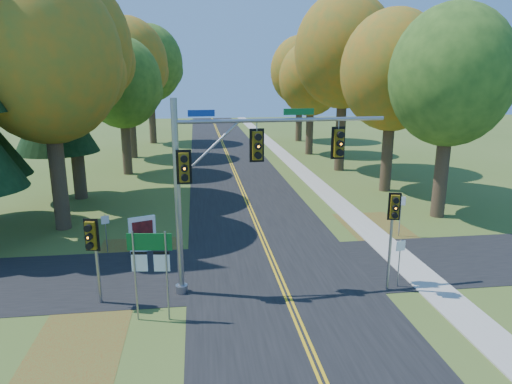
{
  "coord_description": "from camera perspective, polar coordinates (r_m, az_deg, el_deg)",
  "views": [
    {
      "loc": [
        -3.42,
        -17.06,
        8.59
      ],
      "look_at": [
        -0.66,
        3.86,
        3.2
      ],
      "focal_mm": 32.0,
      "sensor_mm": 36.0,
      "label": 1
    }
  ],
  "objects": [
    {
      "name": "ground",
      "position": [
        19.41,
        3.5,
        -11.97
      ],
      "size": [
        160.0,
        160.0,
        0.0
      ],
      "primitive_type": "plane",
      "color": "#435B20",
      "rests_on": "ground"
    },
    {
      "name": "road_main",
      "position": [
        19.4,
        3.5,
        -11.95
      ],
      "size": [
        8.0,
        160.0,
        0.02
      ],
      "primitive_type": "cube",
      "color": "black",
      "rests_on": "ground"
    },
    {
      "name": "road_cross",
      "position": [
        21.18,
        2.46,
        -9.59
      ],
      "size": [
        60.0,
        6.0,
        0.02
      ],
      "primitive_type": "cube",
      "color": "black",
      "rests_on": "ground"
    },
    {
      "name": "centerline_left",
      "position": [
        19.38,
        3.21,
        -11.93
      ],
      "size": [
        0.1,
        160.0,
        0.01
      ],
      "primitive_type": "cube",
      "color": "gold",
      "rests_on": "road_main"
    },
    {
      "name": "centerline_right",
      "position": [
        19.41,
        3.8,
        -11.89
      ],
      "size": [
        0.1,
        160.0,
        0.01
      ],
      "primitive_type": "cube",
      "color": "gold",
      "rests_on": "road_main"
    },
    {
      "name": "sidewalk_east",
      "position": [
        21.38,
        20.32,
        -10.23
      ],
      "size": [
        1.6,
        160.0,
        0.06
      ],
      "primitive_type": "cube",
      "color": "#9E998E",
      "rests_on": "ground"
    },
    {
      "name": "leaf_patch_w_near",
      "position": [
        22.95,
        -14.81,
        -8.14
      ],
      "size": [
        4.0,
        6.0,
        0.0
      ],
      "primitive_type": "cube",
      "color": "brown",
      "rests_on": "ground"
    },
    {
      "name": "leaf_patch_e",
      "position": [
        26.65,
        15.55,
        -5.02
      ],
      "size": [
        3.5,
        8.0,
        0.0
      ],
      "primitive_type": "cube",
      "color": "brown",
      "rests_on": "ground"
    },
    {
      "name": "leaf_patch_w_far",
      "position": [
        16.97,
        -21.27,
        -17.13
      ],
      "size": [
        3.0,
        5.0,
        0.0
      ],
      "primitive_type": "cube",
      "color": "brown",
      "rests_on": "ground"
    },
    {
      "name": "tree_w_a",
      "position": [
        27.56,
        -24.63,
        14.94
      ],
      "size": [
        8.0,
        8.0,
        14.15
      ],
      "color": "#38281C",
      "rests_on": "ground"
    },
    {
      "name": "tree_e_a",
      "position": [
        29.87,
        23.24,
        13.09
      ],
      "size": [
        7.2,
        7.2,
        12.73
      ],
      "color": "#38281C",
      "rests_on": "ground"
    },
    {
      "name": "tree_w_b",
      "position": [
        34.42,
        -22.4,
        16.25
      ],
      "size": [
        8.6,
        8.6,
        15.38
      ],
      "color": "#38281C",
      "rests_on": "ground"
    },
    {
      "name": "tree_e_b",
      "position": [
        35.67,
        16.81,
        14.23
      ],
      "size": [
        7.6,
        7.6,
        13.33
      ],
      "color": "#38281C",
      "rests_on": "ground"
    },
    {
      "name": "tree_w_c",
      "position": [
        41.99,
        -16.31,
        12.88
      ],
      "size": [
        6.8,
        6.8,
        11.91
      ],
      "color": "#38281C",
      "rests_on": "ground"
    },
    {
      "name": "tree_e_c",
      "position": [
        42.92,
        11.03,
        16.83
      ],
      "size": [
        8.8,
        8.8,
        15.79
      ],
      "color": "#38281C",
      "rests_on": "ground"
    },
    {
      "name": "tree_w_d",
      "position": [
        50.71,
        -15.67,
        15.15
      ],
      "size": [
        8.2,
        8.2,
        14.56
      ],
      "color": "#38281C",
      "rests_on": "ground"
    },
    {
      "name": "tree_e_d",
      "position": [
        51.52,
        6.94,
        13.83
      ],
      "size": [
        7.0,
        7.0,
        12.32
      ],
      "color": "#38281C",
      "rests_on": "ground"
    },
    {
      "name": "tree_w_e",
      "position": [
        61.42,
        -13.13,
        15.34
      ],
      "size": [
        8.4,
        8.4,
        14.97
      ],
      "color": "#38281C",
      "rests_on": "ground"
    },
    {
      "name": "tree_e_e",
      "position": [
        62.22,
        5.58,
        14.81
      ],
      "size": [
        7.8,
        7.8,
        13.74
      ],
      "color": "#38281C",
      "rests_on": "ground"
    },
    {
      "name": "pine_c",
      "position": [
        34.44,
        -24.54,
        14.92
      ],
      "size": [
        5.6,
        5.6,
        20.56
      ],
      "color": "#38281C",
      "rests_on": "ground"
    },
    {
      "name": "traffic_mast",
      "position": [
        17.78,
        -3.04,
        2.74
      ],
      "size": [
        8.6,
        1.17,
        7.81
      ],
      "rotation": [
        0.0,
        0.0,
        0.07
      ],
      "color": "gray",
      "rests_on": "ground"
    },
    {
      "name": "east_signal_pole",
      "position": [
        18.7,
        16.79,
        -3.08
      ],
      "size": [
        0.48,
        0.57,
        4.21
      ],
      "rotation": [
        0.0,
        0.0,
        -0.23
      ],
      "color": "gray",
      "rests_on": "ground"
    },
    {
      "name": "ped_signal_pole",
      "position": [
        18.08,
        -19.75,
        -5.86
      ],
      "size": [
        0.55,
        0.64,
        3.51
      ],
      "rotation": [
        0.0,
        0.0,
        -0.23
      ],
      "color": "gray",
      "rests_on": "ground"
    },
    {
      "name": "route_sign_cluster",
      "position": [
        16.57,
        -13.08,
        -8.07
      ],
      "size": [
        1.57,
        0.26,
        3.38
      ],
      "rotation": [
        0.0,
        0.0,
        -0.13
      ],
      "color": "gray",
      "rests_on": "ground"
    },
    {
      "name": "info_kiosk",
      "position": [
        23.53,
        -14.0,
        -5.17
      ],
      "size": [
        1.3,
        0.62,
        1.83
      ],
      "rotation": [
        0.0,
        0.0,
        0.35
      ],
      "color": "white",
      "rests_on": "ground"
    },
    {
      "name": "reg_sign_e_north",
      "position": [
        26.0,
        17.64,
        -1.94
      ],
      "size": [
        0.43,
        0.21,
        2.35
      ],
      "rotation": [
        0.0,
        0.0,
        -0.4
      ],
      "color": "gray",
      "rests_on": "ground"
    },
    {
      "name": "reg_sign_e_south",
      "position": [
        19.86,
        17.54,
        -7.44
      ],
      "size": [
        0.4,
        0.08,
        2.12
      ],
      "rotation": [
        0.0,
        0.0,
        0.14
      ],
      "color": "gray",
      "rests_on": "ground"
    },
    {
      "name": "reg_sign_w",
      "position": [
        23.75,
        -18.29,
        -4.14
      ],
      "size": [
        0.36,
        0.16,
        1.99
      ],
      "rotation": [
        0.0,
        0.0,
        0.37
      ],
      "color": "gray",
      "rests_on": "ground"
    }
  ]
}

